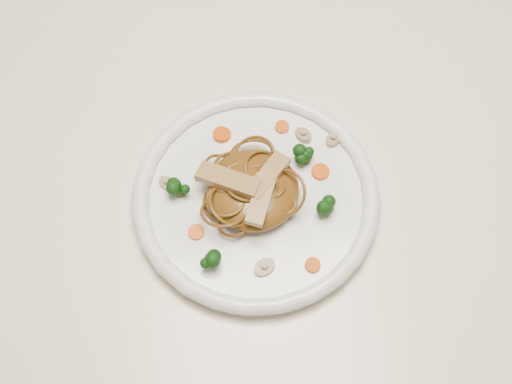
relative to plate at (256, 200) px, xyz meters
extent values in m
plane|color=#542F1C|center=(0.05, 0.10, -0.76)|extent=(4.00, 4.00, 0.00)
cube|color=beige|center=(0.05, 0.10, -0.03)|extent=(1.20, 0.80, 0.04)
cylinder|color=brown|center=(0.59, 0.44, -0.40)|extent=(0.06, 0.06, 0.71)
cylinder|color=white|center=(0.00, 0.00, 0.00)|extent=(0.33, 0.33, 0.02)
ellipsoid|color=brown|center=(0.00, 0.00, 0.02)|extent=(0.13, 0.13, 0.04)
cube|color=tan|center=(0.01, 0.01, 0.04)|extent=(0.06, 0.06, 0.01)
cube|color=tan|center=(-0.03, 0.01, 0.04)|extent=(0.08, 0.06, 0.01)
cube|color=tan|center=(0.00, -0.02, 0.04)|extent=(0.05, 0.07, 0.01)
cylinder|color=#E74E08|center=(0.05, 0.09, 0.01)|extent=(0.02, 0.02, 0.00)
cylinder|color=#E74E08|center=(-0.08, -0.03, 0.01)|extent=(0.02, 0.02, 0.00)
cylinder|color=#E74E08|center=(0.08, 0.02, 0.01)|extent=(0.03, 0.03, 0.00)
cylinder|color=#E74E08|center=(-0.03, 0.09, 0.01)|extent=(0.03, 0.03, 0.00)
cylinder|color=#E74E08|center=(0.05, -0.10, 0.01)|extent=(0.02, 0.02, 0.00)
cylinder|color=tan|center=(-0.01, -0.09, 0.01)|extent=(0.04, 0.04, 0.01)
cylinder|color=tan|center=(0.11, 0.06, 0.01)|extent=(0.03, 0.03, 0.01)
cylinder|color=tan|center=(-0.10, 0.04, 0.01)|extent=(0.03, 0.03, 0.01)
cylinder|color=tan|center=(0.07, 0.07, 0.01)|extent=(0.03, 0.03, 0.01)
camera|label=1|loc=(-0.07, -0.39, 0.80)|focal=52.07mm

